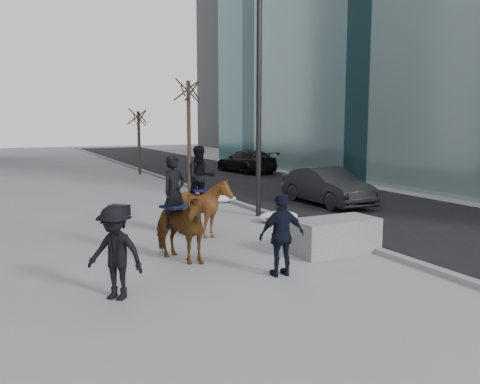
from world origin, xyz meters
name	(u,v)px	position (x,y,z in m)	size (l,w,h in m)	color
ground	(262,261)	(0.00, 0.00, 0.00)	(120.00, 120.00, 0.00)	gray
road	(295,192)	(7.00, 10.00, 0.01)	(8.00, 90.00, 0.01)	black
curb	(216,196)	(3.00, 10.00, 0.06)	(0.25, 90.00, 0.12)	gray
planter	(335,236)	(2.03, -0.04, 0.43)	(2.16, 1.08, 0.86)	gray
car_near	(327,186)	(6.16, 6.21, 0.74)	(1.56, 4.47, 1.47)	black
car_far	(246,161)	(8.93, 19.19, 0.73)	(2.04, 5.01, 1.45)	black
tree_near	(189,131)	(2.40, 11.74, 2.83)	(1.20, 1.20, 5.66)	#352A1F
tree_far	(139,140)	(2.40, 20.98, 2.16)	(1.20, 1.20, 4.33)	#34271E
mounted_left	(176,222)	(-1.79, 0.89, 0.93)	(1.54, 2.11, 2.49)	#522F10
mounted_right	(202,201)	(-0.32, 3.01, 1.04)	(1.52, 1.68, 2.59)	#47190E
feeder	(282,235)	(-0.14, -1.16, 0.88)	(1.05, 0.89, 1.75)	black
camera_crew	(115,252)	(-3.62, -1.11, 0.89)	(1.27, 1.26, 1.75)	black
lamppost	(259,70)	(2.60, 5.25, 4.99)	(0.25, 0.80, 9.09)	black
snow_piles	(257,210)	(2.70, 5.52, 0.16)	(1.38, 5.33, 0.35)	silver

